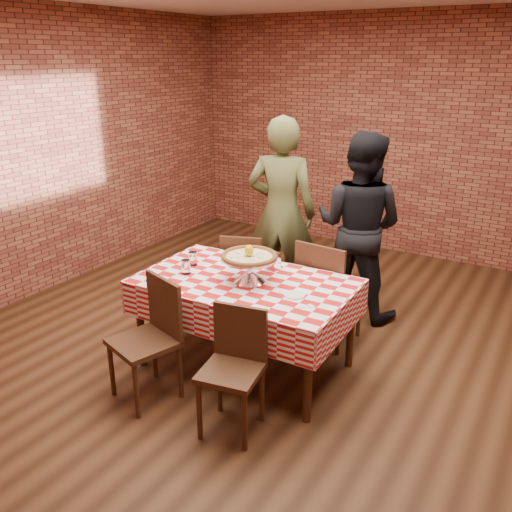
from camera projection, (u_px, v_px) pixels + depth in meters
name	position (u px, v px, depth m)	size (l,w,h in m)	color
ground	(274.00, 349.00, 4.67)	(6.00, 6.00, 0.00)	black
back_wall	(396.00, 138.00, 6.56)	(5.50, 5.50, 0.00)	maroon
table	(246.00, 324.00, 4.30)	(1.63, 0.98, 0.75)	#432914
tablecloth	(245.00, 297.00, 4.21)	(1.67, 1.02, 0.28)	red
pizza_stand	(249.00, 269.00, 4.11)	(0.44, 0.44, 0.19)	silver
pizza	(249.00, 257.00, 4.08)	(0.43, 0.43, 0.03)	beige
lemon	(249.00, 250.00, 4.06)	(0.07, 0.07, 0.09)	yellow
water_glass_left	(186.00, 267.00, 4.27)	(0.07, 0.07, 0.11)	white
water_glass_right	(193.00, 258.00, 4.45)	(0.07, 0.07, 0.11)	white
side_plate	(295.00, 295.00, 3.89)	(0.15, 0.15, 0.01)	white
sweetener_packet_a	(301.00, 307.00, 3.72)	(0.05, 0.04, 0.01)	white
sweetener_packet_b	(311.00, 306.00, 3.73)	(0.05, 0.04, 0.01)	white
condiment_caddy	(273.00, 261.00, 4.34)	(0.11, 0.08, 0.15)	silver
chair_near_left	(143.00, 342.00, 3.87)	(0.42, 0.42, 0.90)	#432914
chair_near_right	(231.00, 375.00, 3.52)	(0.38, 0.38, 0.86)	#432914
chair_far_left	(245.00, 274.00, 5.13)	(0.38, 0.38, 0.86)	#432914
chair_far_right	(330.00, 290.00, 4.68)	(0.46, 0.46, 0.94)	#432914
diner_olive	(281.00, 213.00, 5.28)	(0.69, 0.45, 1.88)	#4A5029
diner_black	(359.00, 226.00, 5.05)	(0.86, 0.67, 1.77)	black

